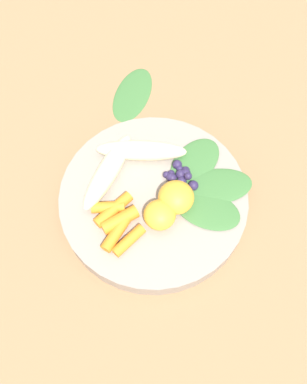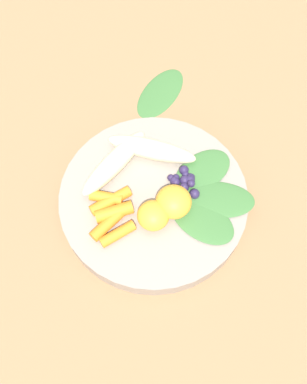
{
  "view_description": "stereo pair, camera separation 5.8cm",
  "coord_description": "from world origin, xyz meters",
  "px_view_note": "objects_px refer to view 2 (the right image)",
  "views": [
    {
      "loc": [
        -0.23,
        0.11,
        0.56
      ],
      "look_at": [
        0.0,
        0.0,
        0.04
      ],
      "focal_mm": 39.15,
      "sensor_mm": 36.0,
      "label": 1
    },
    {
      "loc": [
        -0.25,
        0.05,
        0.56
      ],
      "look_at": [
        0.0,
        0.0,
        0.04
      ],
      "focal_mm": 39.15,
      "sensor_mm": 36.0,
      "label": 2
    }
  ],
  "objects_px": {
    "bowl": "(154,200)",
    "orange_segment_near": "(174,202)",
    "banana_peeled_right": "(152,149)",
    "kale_leaf_stray": "(160,92)",
    "banana_peeled_left": "(114,163)"
  },
  "relations": [
    {
      "from": "banana_peeled_right",
      "to": "kale_leaf_stray",
      "type": "xyz_separation_m",
      "value": [
        0.13,
        -0.04,
        -0.04
      ]
    },
    {
      "from": "bowl",
      "to": "banana_peeled_right",
      "type": "bearing_deg",
      "value": -9.58
    },
    {
      "from": "banana_peeled_left",
      "to": "kale_leaf_stray",
      "type": "xyz_separation_m",
      "value": [
        0.14,
        -0.1,
        -0.04
      ]
    },
    {
      "from": "orange_segment_near",
      "to": "kale_leaf_stray",
      "type": "bearing_deg",
      "value": -8.0
    },
    {
      "from": "bowl",
      "to": "kale_leaf_stray",
      "type": "xyz_separation_m",
      "value": [
        0.2,
        -0.05,
        -0.01
      ]
    },
    {
      "from": "bowl",
      "to": "banana_peeled_right",
      "type": "distance_m",
      "value": 0.07
    },
    {
      "from": "banana_peeled_left",
      "to": "banana_peeled_right",
      "type": "bearing_deg",
      "value": 151.45
    },
    {
      "from": "bowl",
      "to": "kale_leaf_stray",
      "type": "distance_m",
      "value": 0.21
    },
    {
      "from": "bowl",
      "to": "orange_segment_near",
      "type": "bearing_deg",
      "value": -136.57
    },
    {
      "from": "banana_peeled_right",
      "to": "kale_leaf_stray",
      "type": "height_order",
      "value": "banana_peeled_right"
    },
    {
      "from": "orange_segment_near",
      "to": "kale_leaf_stray",
      "type": "xyz_separation_m",
      "value": [
        0.22,
        -0.03,
        -0.05
      ]
    },
    {
      "from": "kale_leaf_stray",
      "to": "banana_peeled_right",
      "type": "bearing_deg",
      "value": -154.97
    },
    {
      "from": "bowl",
      "to": "orange_segment_near",
      "type": "xyz_separation_m",
      "value": [
        -0.02,
        -0.02,
        0.03
      ]
    },
    {
      "from": "banana_peeled_right",
      "to": "orange_segment_near",
      "type": "distance_m",
      "value": 0.09
    },
    {
      "from": "bowl",
      "to": "orange_segment_near",
      "type": "height_order",
      "value": "orange_segment_near"
    }
  ]
}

